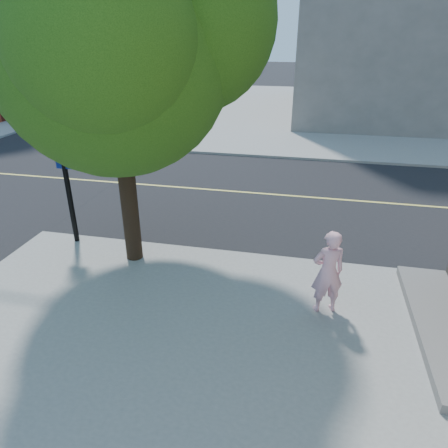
# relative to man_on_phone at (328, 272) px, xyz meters

# --- Properties ---
(ground) EXTENTS (140.00, 140.00, 0.00)m
(ground) POSITION_rel_man_on_phone_xyz_m (-6.72, 1.99, -1.00)
(ground) COLOR black
(ground) RESTS_ON ground
(road_ew) EXTENTS (140.00, 9.00, 0.01)m
(road_ew) POSITION_rel_man_on_phone_xyz_m (-6.72, 6.49, -1.00)
(road_ew) COLOR black
(road_ew) RESTS_ON ground
(sidewalk_ne) EXTENTS (29.00, 25.00, 0.12)m
(sidewalk_ne) POSITION_rel_man_on_phone_xyz_m (6.78, 23.49, -0.94)
(sidewalk_ne) COLOR gray
(sidewalk_ne) RESTS_ON ground
(man_on_phone) EXTENTS (0.75, 0.61, 1.77)m
(man_on_phone) POSITION_rel_man_on_phone_xyz_m (0.00, 0.00, 0.00)
(man_on_phone) COLOR #F7ADBF
(man_on_phone) RESTS_ON sidewalk_se
(street_tree) EXTENTS (6.09, 5.53, 8.08)m
(street_tree) POSITION_rel_man_on_phone_xyz_m (-4.46, 1.20, 4.33)
(street_tree) COLOR black
(street_tree) RESTS_ON sidewalk_se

